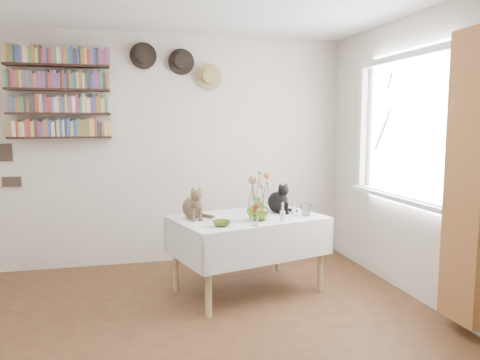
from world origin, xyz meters
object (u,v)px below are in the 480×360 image
object	(u,v)px
flower_vase	(258,209)
bookshelf_unit	(59,93)
dining_table	(248,235)
black_cat	(278,197)
tabby_cat	(193,202)

from	to	relation	value
flower_vase	bookshelf_unit	xyz separation A→B (m)	(-1.75, 1.22, 1.04)
dining_table	bookshelf_unit	distance (m)	2.39
bookshelf_unit	black_cat	bearing A→B (deg)	-24.20
flower_vase	black_cat	bearing A→B (deg)	47.50
dining_table	bookshelf_unit	world-z (taller)	bookshelf_unit
black_cat	bookshelf_unit	size ratio (longest dim) A/B	0.30
tabby_cat	bookshelf_unit	bearing A→B (deg)	130.33
dining_table	bookshelf_unit	size ratio (longest dim) A/B	1.49
black_cat	flower_vase	size ratio (longest dim) A/B	1.51
dining_table	black_cat	bearing A→B (deg)	22.60
dining_table	flower_vase	world-z (taller)	flower_vase
black_cat	bookshelf_unit	bearing A→B (deg)	145.47
black_cat	tabby_cat	bearing A→B (deg)	175.83
tabby_cat	black_cat	world-z (taller)	same
dining_table	flower_vase	bearing A→B (deg)	-75.15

